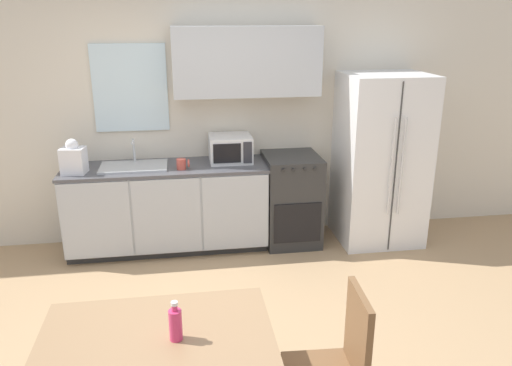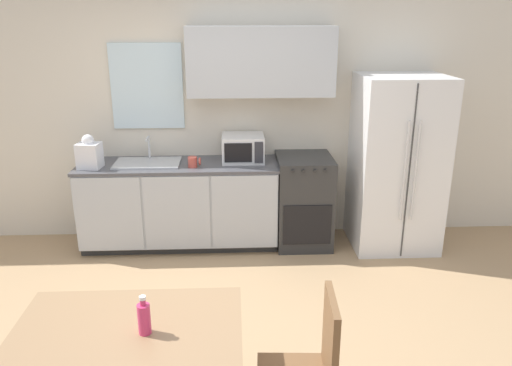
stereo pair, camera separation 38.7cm
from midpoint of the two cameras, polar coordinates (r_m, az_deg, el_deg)
The scene contains 12 objects.
ground_plane at distance 3.91m, azimuth -2.36°, elevation -17.21°, with size 12.00×12.00×0.00m, color tan.
wall_back at distance 5.17m, azimuth -2.09°, elevation 8.96°, with size 12.00×0.38×2.70m.
kitchen_counter at distance 5.15m, azimuth -6.54°, elevation -2.48°, with size 1.99×0.62×0.88m.
oven_range at distance 5.20m, azimuth 7.58°, elevation -2.06°, with size 0.56×0.64×0.94m.
refrigerator at distance 5.26m, azimuth 17.82°, elevation 2.11°, with size 0.83×0.78×1.75m.
kitchen_sink at distance 5.04m, azimuth -10.17°, elevation 2.32°, with size 0.64×0.40×0.25m.
microwave at distance 5.05m, azimuth 0.70°, elevation 4.01°, with size 0.42×0.38×0.27m.
coffee_mug at distance 4.86m, azimuth -4.91°, elevation 2.38°, with size 0.13×0.09×0.10m.
grocery_bag_0 at distance 5.00m, azimuth -16.45°, elevation 3.23°, with size 0.24×0.21×0.33m.
dining_table at distance 2.69m, azimuth -10.49°, elevation -18.77°, with size 1.17×0.90×0.77m.
dining_chair_side at distance 2.85m, azimuth 10.69°, elevation -19.74°, with size 0.42×0.42×0.93m.
drink_bottle at distance 2.59m, azimuth -8.40°, elevation -15.13°, with size 0.07×0.07×0.21m.
Camera 2 is at (0.20, -3.19, 2.29)m, focal length 35.00 mm.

